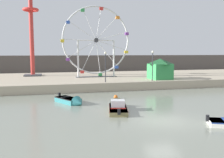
% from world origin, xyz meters
% --- Properties ---
extents(ground_plane, '(240.00, 240.00, 0.00)m').
position_xyz_m(ground_plane, '(0.00, 0.00, 0.00)').
color(ground_plane, gray).
extents(quay_promenade, '(110.00, 18.81, 1.15)m').
position_xyz_m(quay_promenade, '(0.00, 23.45, 0.57)').
color(quay_promenade, '#B7A88E').
rests_on(quay_promenade, ground_plane).
extents(distant_town_skyline, '(140.00, 3.00, 4.40)m').
position_xyz_m(distant_town_skyline, '(0.00, 43.60, 2.20)').
color(distant_town_skyline, '#564C47').
rests_on(distant_town_skyline, ground_plane).
extents(motorboat_teal_painted, '(3.02, 3.88, 1.25)m').
position_xyz_m(motorboat_teal_painted, '(-6.18, 7.79, 0.28)').
color(motorboat_teal_painted, teal).
rests_on(motorboat_teal_painted, ground_plane).
extents(motorboat_olive_wood, '(2.49, 4.95, 1.47)m').
position_xyz_m(motorboat_olive_wood, '(-2.31, 4.41, 0.27)').
color(motorboat_olive_wood, olive).
rests_on(motorboat_olive_wood, ground_plane).
extents(ferris_wheel_white_frame, '(11.04, 1.20, 11.37)m').
position_xyz_m(ferris_wheel_white_frame, '(-0.98, 22.34, 6.86)').
color(ferris_wheel_white_frame, silver).
rests_on(ferris_wheel_white_frame, quay_promenade).
extents(drop_tower_red_tower, '(2.80, 2.80, 15.81)m').
position_xyz_m(drop_tower_red_tower, '(-11.16, 26.84, 8.87)').
color(drop_tower_red_tower, '#BC332D').
rests_on(drop_tower_red_tower, quay_promenade).
extents(carnival_booth_green_kiosk, '(3.29, 3.54, 3.07)m').
position_xyz_m(carnival_booth_green_kiosk, '(7.72, 16.95, 2.75)').
color(carnival_booth_green_kiosk, '#33934C').
rests_on(carnival_booth_green_kiosk, quay_promenade).
extents(promenade_lamp_near, '(0.32, 0.32, 4.07)m').
position_xyz_m(promenade_lamp_near, '(-1.07, 15.06, 3.79)').
color(promenade_lamp_near, '#2D2D33').
rests_on(promenade_lamp_near, quay_promenade).
extents(promenade_lamp_far, '(0.32, 0.32, 4.20)m').
position_xyz_m(promenade_lamp_far, '(5.57, 14.84, 3.87)').
color(promenade_lamp_far, '#2D2D33').
rests_on(promenade_lamp_far, quay_promenade).
extents(mooring_buoy_orange, '(0.44, 0.44, 0.44)m').
position_xyz_m(mooring_buoy_orange, '(-1.21, 9.18, 0.22)').
color(mooring_buoy_orange, orange).
rests_on(mooring_buoy_orange, ground_plane).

